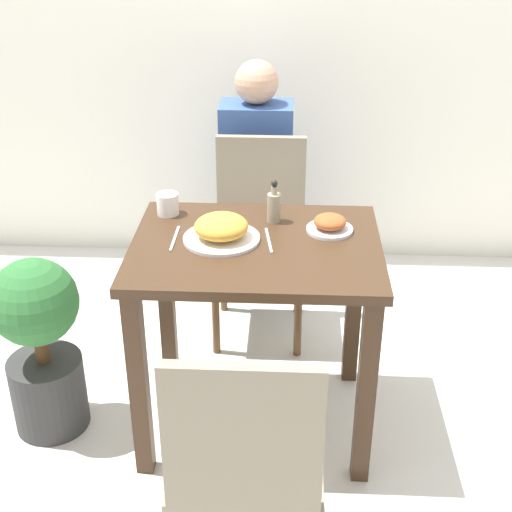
# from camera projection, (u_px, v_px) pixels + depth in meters

# --- Properties ---
(ground_plane) EXTENTS (16.00, 16.00, 0.00)m
(ground_plane) POSITION_uv_depth(u_px,v_px,m) (256.00, 418.00, 2.80)
(ground_plane) COLOR silver
(wall_back) EXTENTS (8.00, 0.05, 2.60)m
(wall_back) POSITION_uv_depth(u_px,v_px,m) (271.00, 14.00, 3.49)
(wall_back) COLOR white
(wall_back) RESTS_ON ground_plane
(dining_table) EXTENTS (0.86, 0.67, 0.77)m
(dining_table) POSITION_uv_depth(u_px,v_px,m) (256.00, 281.00, 2.51)
(dining_table) COLOR #3D2819
(dining_table) RESTS_ON ground_plane
(chair_near) EXTENTS (0.42, 0.42, 0.89)m
(chair_near) POSITION_uv_depth(u_px,v_px,m) (246.00, 458.00, 1.91)
(chair_near) COLOR gray
(chair_near) RESTS_ON ground_plane
(chair_far) EXTENTS (0.42, 0.42, 0.89)m
(chair_far) POSITION_uv_depth(u_px,v_px,m) (260.00, 228.00, 3.19)
(chair_far) COLOR gray
(chair_far) RESTS_ON ground_plane
(food_plate) EXTENTS (0.27, 0.27, 0.09)m
(food_plate) POSITION_uv_depth(u_px,v_px,m) (221.00, 229.00, 2.45)
(food_plate) COLOR white
(food_plate) RESTS_ON dining_table
(side_plate) EXTENTS (0.17, 0.17, 0.06)m
(side_plate) POSITION_uv_depth(u_px,v_px,m) (330.00, 224.00, 2.52)
(side_plate) COLOR white
(side_plate) RESTS_ON dining_table
(drink_cup) EXTENTS (0.08, 0.08, 0.08)m
(drink_cup) POSITION_uv_depth(u_px,v_px,m) (168.00, 204.00, 2.64)
(drink_cup) COLOR white
(drink_cup) RESTS_ON dining_table
(sauce_bottle) EXTENTS (0.05, 0.05, 0.16)m
(sauce_bottle) POSITION_uv_depth(u_px,v_px,m) (274.00, 206.00, 2.57)
(sauce_bottle) COLOR gray
(sauce_bottle) RESTS_ON dining_table
(fork_utensil) EXTENTS (0.01, 0.19, 0.00)m
(fork_utensil) POSITION_uv_depth(u_px,v_px,m) (175.00, 238.00, 2.47)
(fork_utensil) COLOR silver
(fork_utensil) RESTS_ON dining_table
(spoon_utensil) EXTENTS (0.03, 0.19, 0.00)m
(spoon_utensil) POSITION_uv_depth(u_px,v_px,m) (269.00, 240.00, 2.46)
(spoon_utensil) COLOR silver
(spoon_utensil) RESTS_ON dining_table
(potted_plant_left) EXTENTS (0.32, 0.32, 0.71)m
(potted_plant_left) POSITION_uv_depth(u_px,v_px,m) (40.00, 341.00, 2.60)
(potted_plant_left) COLOR #333333
(potted_plant_left) RESTS_ON ground_plane
(person_figure) EXTENTS (0.34, 0.22, 1.17)m
(person_figure) POSITION_uv_depth(u_px,v_px,m) (256.00, 183.00, 3.45)
(person_figure) COLOR #2D3347
(person_figure) RESTS_ON ground_plane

